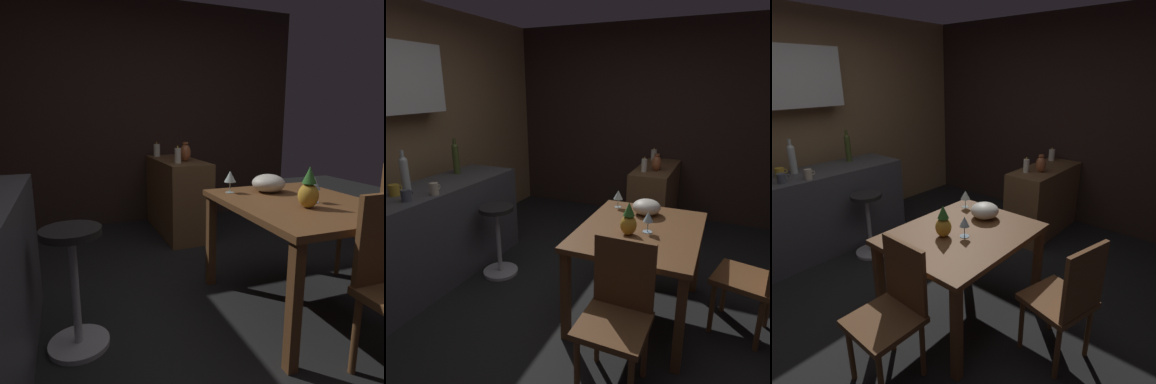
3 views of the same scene
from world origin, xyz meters
TOP-DOWN VIEW (x-y plane):
  - ground_plane at (0.00, 0.00)m, footprint 9.00×9.00m
  - wall_side_right at (2.55, 0.30)m, footprint 0.10×4.40m
  - dining_table at (0.13, -0.39)m, footprint 1.12×0.89m
  - kitchen_counter at (-0.19, 1.52)m, footprint 2.10×0.60m
  - sideboard_cabinet at (1.94, -0.15)m, footprint 1.10×0.44m
  - chair_near_window at (-0.59, -0.44)m, footprint 0.41×0.41m
  - chair_by_doorway at (0.21, -1.22)m, footprint 0.49×0.49m
  - bar_stool at (0.20, 1.00)m, footprint 0.34×0.34m
  - wine_glass_left at (0.52, -0.09)m, footprint 0.08×0.08m
  - wine_glass_right at (0.08, -0.46)m, footprint 0.08×0.08m
  - pineapple_centerpiece at (-0.02, -0.34)m, footprint 0.12×0.12m
  - fruit_bowl at (0.45, -0.36)m, footprint 0.24×0.24m
  - wine_bottle_olive at (0.43, 1.64)m, footprint 0.07×0.07m
  - wine_bottle_clear at (-0.22, 1.62)m, footprint 0.07×0.07m
  - cup_mustard at (-0.38, 1.58)m, footprint 0.12×0.09m
  - cup_slate at (-0.45, 1.37)m, footprint 0.11×0.08m
  - cup_cream at (-0.22, 1.30)m, footprint 0.11×0.07m
  - pillar_candle_tall at (1.63, -0.06)m, footprint 0.06×0.06m
  - pillar_candle_short at (2.32, -0.03)m, footprint 0.08×0.08m
  - vase_copper at (1.74, -0.18)m, footprint 0.11×0.11m

SIDE VIEW (x-z plane):
  - ground_plane at x=0.00m, z-range 0.00..0.00m
  - bar_stool at x=0.20m, z-range 0.02..0.72m
  - sideboard_cabinet at x=1.94m, z-range 0.00..0.82m
  - kitchen_counter at x=-0.19m, z-range 0.00..0.90m
  - chair_by_doorway at x=0.21m, z-range 0.04..0.95m
  - chair_near_window at x=-0.59m, z-range 0.04..0.96m
  - dining_table at x=0.13m, z-range 0.28..1.02m
  - fruit_bowl at x=0.45m, z-range 0.74..0.87m
  - pineapple_centerpiece at x=-0.02m, z-range 0.72..0.97m
  - wine_glass_left at x=0.52m, z-range 0.78..0.93m
  - wine_glass_right at x=0.08m, z-range 0.78..0.94m
  - pillar_candle_short at x=2.32m, z-range 0.81..0.98m
  - pillar_candle_tall at x=1.63m, z-range 0.81..0.98m
  - vase_copper at x=1.74m, z-range 0.81..1.01m
  - cup_mustard at x=-0.38m, z-range 0.90..0.99m
  - cup_slate at x=-0.45m, z-range 0.90..0.99m
  - cup_cream at x=-0.22m, z-range 0.90..1.00m
  - wine_bottle_clear at x=-0.22m, z-range 0.89..1.24m
  - wine_bottle_olive at x=0.43m, z-range 0.89..1.26m
  - wall_side_right at x=2.55m, z-range 0.00..2.60m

